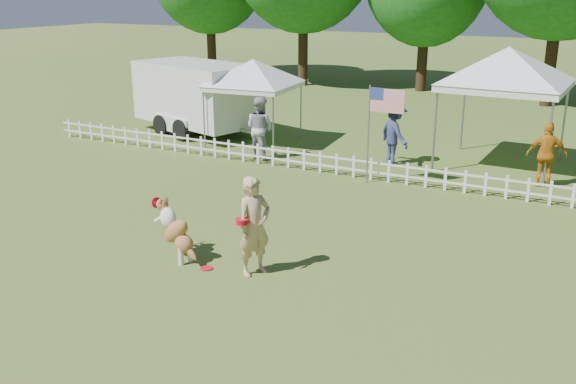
{
  "coord_description": "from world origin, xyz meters",
  "views": [
    {
      "loc": [
        5.95,
        -8.62,
        4.98
      ],
      "look_at": [
        0.37,
        2.0,
        1.1
      ],
      "focal_mm": 40.0,
      "sensor_mm": 36.0,
      "label": 1
    }
  ],
  "objects_px": {
    "canopy_tent_left": "(254,103)",
    "spectator_c": "(547,155)",
    "handler": "(254,226)",
    "cargo_trailer": "(197,98)",
    "dog": "(177,232)",
    "spectator_a": "(260,128)",
    "canopy_tent_right": "(503,109)",
    "flag_pole": "(368,135)",
    "frisbee_on_turf": "(207,268)",
    "spectator_b": "(394,134)"
  },
  "relations": [
    {
      "from": "spectator_a",
      "to": "frisbee_on_turf",
      "type": "bearing_deg",
      "value": 122.96
    },
    {
      "from": "spectator_a",
      "to": "canopy_tent_right",
      "type": "bearing_deg",
      "value": -149.79
    },
    {
      "from": "canopy_tent_right",
      "to": "flag_pole",
      "type": "distance_m",
      "value": 4.31
    },
    {
      "from": "flag_pole",
      "to": "spectator_a",
      "type": "relative_size",
      "value": 1.39
    },
    {
      "from": "dog",
      "to": "flag_pole",
      "type": "xyz_separation_m",
      "value": [
        1.37,
        6.36,
        0.72
      ]
    },
    {
      "from": "handler",
      "to": "cargo_trailer",
      "type": "distance_m",
      "value": 11.92
    },
    {
      "from": "handler",
      "to": "canopy_tent_left",
      "type": "height_order",
      "value": "canopy_tent_left"
    },
    {
      "from": "frisbee_on_turf",
      "to": "flag_pole",
      "type": "height_order",
      "value": "flag_pole"
    },
    {
      "from": "cargo_trailer",
      "to": "spectator_a",
      "type": "bearing_deg",
      "value": -12.11
    },
    {
      "from": "flag_pole",
      "to": "cargo_trailer",
      "type": "bearing_deg",
      "value": 160.98
    },
    {
      "from": "canopy_tent_left",
      "to": "dog",
      "type": "bearing_deg",
      "value": -74.08
    },
    {
      "from": "flag_pole",
      "to": "spectator_b",
      "type": "xyz_separation_m",
      "value": [
        0.01,
        2.12,
        -0.39
      ]
    },
    {
      "from": "canopy_tent_left",
      "to": "spectator_c",
      "type": "distance_m",
      "value": 9.13
    },
    {
      "from": "frisbee_on_turf",
      "to": "spectator_a",
      "type": "xyz_separation_m",
      "value": [
        -3.11,
        7.35,
        0.92
      ]
    },
    {
      "from": "frisbee_on_turf",
      "to": "spectator_c",
      "type": "relative_size",
      "value": 0.14
    },
    {
      "from": "frisbee_on_turf",
      "to": "canopy_tent_left",
      "type": "xyz_separation_m",
      "value": [
        -4.26,
        8.94,
        1.33
      ]
    },
    {
      "from": "flag_pole",
      "to": "spectator_b",
      "type": "relative_size",
      "value": 1.43
    },
    {
      "from": "handler",
      "to": "cargo_trailer",
      "type": "bearing_deg",
      "value": 64.92
    },
    {
      "from": "canopy_tent_left",
      "to": "flag_pole",
      "type": "relative_size",
      "value": 1.04
    },
    {
      "from": "dog",
      "to": "spectator_b",
      "type": "xyz_separation_m",
      "value": [
        1.38,
        8.48,
        0.33
      ]
    },
    {
      "from": "flag_pole",
      "to": "spectator_a",
      "type": "distance_m",
      "value": 3.89
    },
    {
      "from": "cargo_trailer",
      "to": "flag_pole",
      "type": "bearing_deg",
      "value": -4.79
    },
    {
      "from": "dog",
      "to": "canopy_tent_left",
      "type": "bearing_deg",
      "value": 129.21
    },
    {
      "from": "frisbee_on_turf",
      "to": "spectator_b",
      "type": "xyz_separation_m",
      "value": [
        0.66,
        8.58,
        0.89
      ]
    },
    {
      "from": "canopy_tent_right",
      "to": "flag_pole",
      "type": "xyz_separation_m",
      "value": [
        -2.76,
        -3.29,
        -0.37
      ]
    },
    {
      "from": "dog",
      "to": "handler",
      "type": "bearing_deg",
      "value": 23.26
    },
    {
      "from": "canopy_tent_left",
      "to": "handler",
      "type": "bearing_deg",
      "value": -65.26
    },
    {
      "from": "canopy_tent_right",
      "to": "flag_pole",
      "type": "height_order",
      "value": "canopy_tent_right"
    },
    {
      "from": "dog",
      "to": "canopy_tent_left",
      "type": "xyz_separation_m",
      "value": [
        -3.54,
        8.85,
        0.77
      ]
    },
    {
      "from": "frisbee_on_turf",
      "to": "cargo_trailer",
      "type": "bearing_deg",
      "value": 125.99
    },
    {
      "from": "canopy_tent_left",
      "to": "canopy_tent_right",
      "type": "bearing_deg",
      "value": 0.1
    },
    {
      "from": "dog",
      "to": "spectator_c",
      "type": "distance_m",
      "value": 9.89
    },
    {
      "from": "frisbee_on_turf",
      "to": "spectator_b",
      "type": "height_order",
      "value": "spectator_b"
    },
    {
      "from": "handler",
      "to": "canopy_tent_right",
      "type": "xyz_separation_m",
      "value": [
        2.53,
        9.49,
        0.75
      ]
    },
    {
      "from": "handler",
      "to": "canopy_tent_left",
      "type": "bearing_deg",
      "value": 55.38
    },
    {
      "from": "canopy_tent_right",
      "to": "flag_pole",
      "type": "bearing_deg",
      "value": -128.14
    },
    {
      "from": "handler",
      "to": "dog",
      "type": "distance_m",
      "value": 1.64
    },
    {
      "from": "spectator_b",
      "to": "spectator_c",
      "type": "bearing_deg",
      "value": -146.33
    },
    {
      "from": "spectator_a",
      "to": "spectator_b",
      "type": "height_order",
      "value": "spectator_a"
    },
    {
      "from": "flag_pole",
      "to": "spectator_c",
      "type": "relative_size",
      "value": 1.52
    },
    {
      "from": "handler",
      "to": "spectator_c",
      "type": "distance_m",
      "value": 8.93
    },
    {
      "from": "flag_pole",
      "to": "frisbee_on_turf",
      "type": "bearing_deg",
      "value": -93.44
    },
    {
      "from": "canopy_tent_right",
      "to": "spectator_a",
      "type": "relative_size",
      "value": 1.78
    },
    {
      "from": "handler",
      "to": "frisbee_on_turf",
      "type": "relative_size",
      "value": 7.82
    },
    {
      "from": "dog",
      "to": "spectator_a",
      "type": "bearing_deg",
      "value": 125.66
    },
    {
      "from": "cargo_trailer",
      "to": "flag_pole",
      "type": "distance_m",
      "value": 8.01
    },
    {
      "from": "cargo_trailer",
      "to": "spectator_c",
      "type": "relative_size",
      "value": 3.34
    },
    {
      "from": "dog",
      "to": "flag_pole",
      "type": "distance_m",
      "value": 6.54
    },
    {
      "from": "spectator_a",
      "to": "dog",
      "type": "bearing_deg",
      "value": 118.28
    },
    {
      "from": "dog",
      "to": "frisbee_on_turf",
      "type": "bearing_deg",
      "value": 9.52
    }
  ]
}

